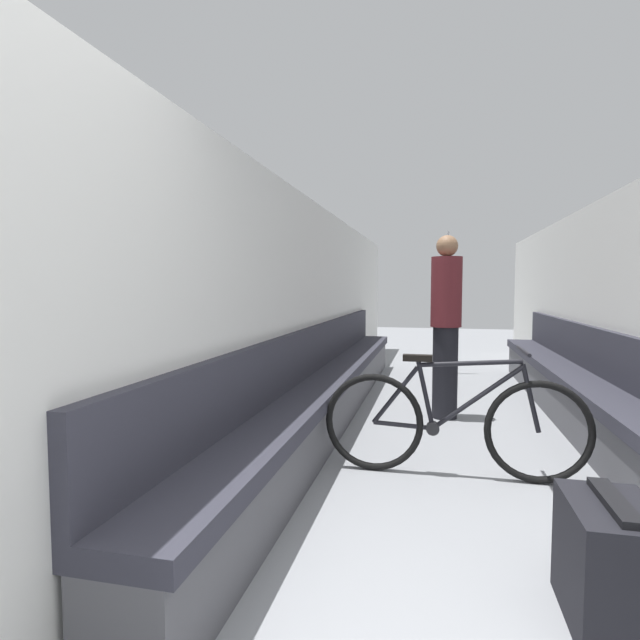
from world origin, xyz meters
The scene contains 8 objects.
wall_left centered at (-1.39, 3.91, 1.07)m, with size 0.10×11.01×2.14m, color silver.
wall_right centered at (1.39, 3.91, 1.07)m, with size 0.10×11.01×2.14m, color silver.
bench_seat_row_left centered at (-1.15, 3.73, 0.32)m, with size 0.42×6.77×0.92m.
bench_seat_row_right centered at (1.15, 3.73, 0.32)m, with size 0.42×6.77×0.92m.
bicycle centered at (-0.04, 2.53, 0.37)m, with size 1.79×0.46×0.90m.
grab_pole_near centered at (0.00, 6.71, 1.03)m, with size 0.08×0.08×2.12m.
passenger_standing centered at (-0.07, 4.11, 0.94)m, with size 0.30×0.30×1.81m.
luggage_bag centered at (0.51, 1.11, 0.24)m, with size 0.32×0.49×0.50m.
Camera 1 is at (-0.17, -0.95, 1.31)m, focal length 28.00 mm.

